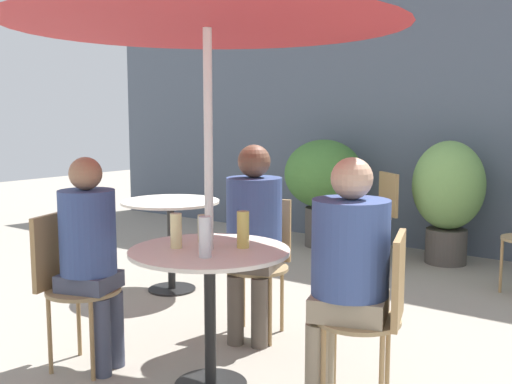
% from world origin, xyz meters
% --- Properties ---
extents(storefront_wall, '(10.00, 0.06, 3.00)m').
position_xyz_m(storefront_wall, '(0.00, 3.97, 1.50)').
color(storefront_wall, '#4C5666').
rests_on(storefront_wall, ground_plane).
extents(cafe_table_near, '(0.82, 0.82, 0.73)m').
position_xyz_m(cafe_table_near, '(-0.24, 0.19, 0.59)').
color(cafe_table_near, black).
rests_on(cafe_table_near, ground_plane).
extents(cafe_table_far, '(0.78, 0.78, 0.73)m').
position_xyz_m(cafe_table_far, '(-1.62, 1.32, 0.58)').
color(cafe_table_far, black).
rests_on(cafe_table_far, ground_plane).
extents(bistro_chair_0, '(0.45, 0.43, 0.86)m').
position_xyz_m(bistro_chair_0, '(0.57, 0.45, 0.52)').
color(bistro_chair_0, '#997F56').
rests_on(bistro_chair_0, ground_plane).
extents(bistro_chair_1, '(0.43, 0.45, 0.86)m').
position_xyz_m(bistro_chair_1, '(-0.50, 0.99, 0.52)').
color(bistro_chair_1, '#997F56').
rests_on(bistro_chair_1, ground_plane).
extents(bistro_chair_2, '(0.45, 0.43, 0.86)m').
position_xyz_m(bistro_chair_2, '(-1.04, -0.07, 0.52)').
color(bistro_chair_2, '#997F56').
rests_on(bistro_chair_2, ground_plane).
extents(bistro_chair_3, '(0.47, 0.47, 0.86)m').
position_xyz_m(bistro_chair_3, '(-0.66, 3.14, 0.52)').
color(bistro_chair_3, '#997F56').
rests_on(bistro_chair_3, ground_plane).
extents(seated_person_0, '(0.43, 0.40, 1.21)m').
position_xyz_m(seated_person_0, '(0.43, 0.40, 0.71)').
color(seated_person_0, gray).
rests_on(seated_person_0, ground_plane).
extents(seated_person_1, '(0.38, 0.40, 1.23)m').
position_xyz_m(seated_person_1, '(-0.45, 0.85, 0.73)').
color(seated_person_1, brown).
rests_on(seated_person_1, ground_plane).
extents(seated_person_2, '(0.35, 0.33, 1.18)m').
position_xyz_m(seated_person_2, '(-0.90, -0.03, 0.71)').
color(seated_person_2, '#42475B').
rests_on(seated_person_2, ground_plane).
extents(beer_glass_0, '(0.06, 0.06, 0.20)m').
position_xyz_m(beer_glass_0, '(-0.14, 0.04, 0.83)').
color(beer_glass_0, silver).
rests_on(beer_glass_0, cafe_table_near).
extents(beer_glass_1, '(0.06, 0.06, 0.19)m').
position_xyz_m(beer_glass_1, '(-0.12, 0.31, 0.83)').
color(beer_glass_1, '#DBC65B').
rests_on(beer_glass_1, cafe_table_near).
extents(beer_glass_2, '(0.06, 0.06, 0.15)m').
position_xyz_m(beer_glass_2, '(-0.37, 0.30, 0.80)').
color(beer_glass_2, beige).
rests_on(beer_glass_2, cafe_table_near).
extents(beer_glass_3, '(0.06, 0.06, 0.18)m').
position_xyz_m(beer_glass_3, '(-0.39, 0.11, 0.82)').
color(beer_glass_3, beige).
rests_on(beer_glass_3, cafe_table_near).
extents(potted_plant_0, '(0.83, 0.83, 1.15)m').
position_xyz_m(potted_plant_0, '(-1.46, 3.47, 0.72)').
color(potted_plant_0, '#47423D').
rests_on(potted_plant_0, ground_plane).
extents(potted_plant_1, '(0.67, 0.67, 1.17)m').
position_xyz_m(potted_plant_1, '(-0.13, 3.50, 0.68)').
color(potted_plant_1, '#47423D').
rests_on(potted_plant_1, ground_plane).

